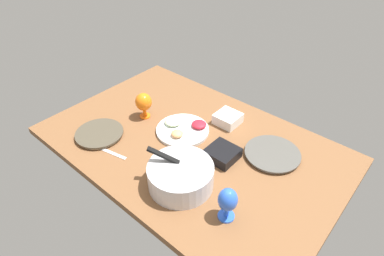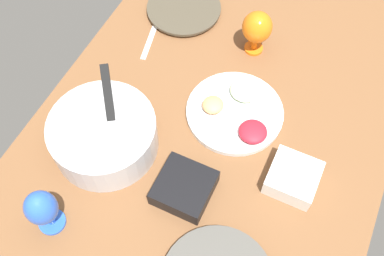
% 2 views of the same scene
% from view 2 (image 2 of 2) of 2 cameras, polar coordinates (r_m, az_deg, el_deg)
% --- Properties ---
extents(ground_plane, '(1.60, 1.04, 0.04)m').
position_cam_2_polar(ground_plane, '(1.37, 2.18, -1.20)').
color(ground_plane, brown).
extents(dinner_plate_right, '(0.27, 0.27, 0.02)m').
position_cam_2_polar(dinner_plate_right, '(1.66, -1.04, 14.88)').
color(dinner_plate_right, beige).
rests_on(dinner_plate_right, ground_plane).
extents(mixing_bowl, '(0.31, 0.31, 0.19)m').
position_cam_2_polar(mixing_bowl, '(1.30, -11.18, -0.78)').
color(mixing_bowl, silver).
rests_on(mixing_bowl, ground_plane).
extents(fruit_platter, '(0.30, 0.30, 0.05)m').
position_cam_2_polar(fruit_platter, '(1.38, 5.66, 2.20)').
color(fruit_platter, silver).
rests_on(fruit_platter, ground_plane).
extents(hurricane_glass_blue, '(0.08, 0.08, 0.17)m').
position_cam_2_polar(hurricane_glass_blue, '(1.20, -18.56, -9.76)').
color(hurricane_glass_blue, blue).
rests_on(hurricane_glass_blue, ground_plane).
extents(hurricane_glass_orange, '(0.10, 0.10, 0.16)m').
position_cam_2_polar(hurricane_glass_orange, '(1.48, 8.37, 12.45)').
color(hurricane_glass_orange, orange).
rests_on(hurricane_glass_orange, ground_plane).
extents(square_bowl_white, '(0.13, 0.13, 0.06)m').
position_cam_2_polar(square_bowl_white, '(1.28, 12.77, -6.12)').
color(square_bowl_white, white).
rests_on(square_bowl_white, ground_plane).
extents(square_bowl_black, '(0.15, 0.15, 0.06)m').
position_cam_2_polar(square_bowl_black, '(1.24, -0.99, -7.55)').
color(square_bowl_black, black).
rests_on(square_bowl_black, ground_plane).
extents(fork_by_right_plate, '(0.18, 0.06, 0.01)m').
position_cam_2_polar(fork_by_right_plate, '(1.58, -5.36, 11.19)').
color(fork_by_right_plate, silver).
rests_on(fork_by_right_plate, ground_plane).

